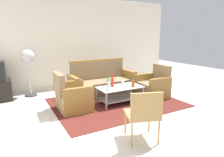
{
  "coord_description": "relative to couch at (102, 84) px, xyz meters",
  "views": [
    {
      "loc": [
        -2.23,
        -3.0,
        1.64
      ],
      "look_at": [
        -0.09,
        0.88,
        0.65
      ],
      "focal_mm": 31.29,
      "sensor_mm": 36.0,
      "label": 1
    }
  ],
  "objects": [
    {
      "name": "pedestal_fan",
      "position": [
        -1.76,
        0.88,
        0.7
      ],
      "size": [
        0.36,
        0.36,
        1.27
      ],
      "color": "#2D2D33",
      "rests_on": "ground"
    },
    {
      "name": "wicker_chair",
      "position": [
        -0.54,
        -2.53,
        0.18
      ],
      "size": [
        0.61,
        0.61,
        0.84
      ],
      "rotation": [
        0.0,
        0.0,
        -0.34
      ],
      "color": "#AD844C",
      "rests_on": "ground"
    },
    {
      "name": "bottle_brown",
      "position": [
        0.37,
        -0.96,
        0.18
      ],
      "size": [
        0.08,
        0.08,
        0.22
      ],
      "color": "brown",
      "rests_on": "coffee_table"
    },
    {
      "name": "bottle_green",
      "position": [
        -0.14,
        -0.64,
        0.21
      ],
      "size": [
        0.07,
        0.07,
        0.29
      ],
      "color": "#2D8C38",
      "rests_on": "coffee_table"
    },
    {
      "name": "couch",
      "position": [
        0.0,
        0.0,
        0.0
      ],
      "size": [
        1.81,
        0.77,
        0.96
      ],
      "rotation": [
        0.0,
        0.0,
        3.16
      ],
      "color": "#7F6647",
      "rests_on": "rug"
    },
    {
      "name": "ground_plane",
      "position": [
        -0.07,
        -1.72,
        -0.32
      ],
      "size": [
        14.0,
        14.0,
        0.0
      ],
      "primitive_type": "plane",
      "color": "beige"
    },
    {
      "name": "wall_back",
      "position": [
        -0.07,
        1.34,
        1.08
      ],
      "size": [
        6.52,
        0.12,
        2.8
      ],
      "color": "silver",
      "rests_on": "ground"
    },
    {
      "name": "armchair_right",
      "position": [
        1.11,
        -0.84,
        -0.03
      ],
      "size": [
        0.72,
        0.78,
        0.85
      ],
      "rotation": [
        0.0,
        0.0,
        1.55
      ],
      "color": "#7F6647",
      "rests_on": "rug"
    },
    {
      "name": "bottle_clear",
      "position": [
        -0.3,
        -0.94,
        0.2
      ],
      "size": [
        0.08,
        0.08,
        0.27
      ],
      "color": "silver",
      "rests_on": "coffee_table"
    },
    {
      "name": "coffee_table",
      "position": [
        0.09,
        -0.81,
        -0.04
      ],
      "size": [
        1.1,
        0.6,
        0.4
      ],
      "color": "silver",
      "rests_on": "rug"
    },
    {
      "name": "rug",
      "position": [
        0.02,
        -0.75,
        -0.31
      ],
      "size": [
        3.01,
        2.29,
        0.01
      ],
      "primitive_type": "cube",
      "color": "#511E19",
      "rests_on": "ground"
    },
    {
      "name": "armchair_left",
      "position": [
        -1.08,
        -0.7,
        -0.03
      ],
      "size": [
        0.71,
        0.77,
        0.85
      ],
      "rotation": [
        0.0,
        0.0,
        -1.59
      ],
      "color": "#7F6647",
      "rests_on": "rug"
    },
    {
      "name": "bottle_red",
      "position": [
        -0.07,
        -0.72,
        0.21
      ],
      "size": [
        0.07,
        0.07,
        0.3
      ],
      "color": "red",
      "rests_on": "coffee_table"
    },
    {
      "name": "cup",
      "position": [
        0.27,
        -0.65,
        0.14
      ],
      "size": [
        0.08,
        0.08,
        0.1
      ],
      "primitive_type": "cylinder",
      "color": "silver",
      "rests_on": "coffee_table"
    }
  ]
}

